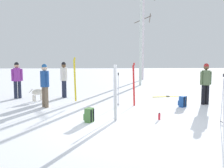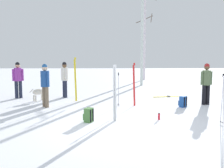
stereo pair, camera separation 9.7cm
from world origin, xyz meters
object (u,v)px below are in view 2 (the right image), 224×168
at_px(person_4, 18,78).
at_px(ski_poles_0, 223,98).
at_px(ski_pair_planted_1, 115,93).
at_px(birch_tree_1, 142,23).
at_px(birch_tree_2, 145,34).
at_px(ski_pair_planted_2, 75,80).
at_px(dog, 39,92).
at_px(backpack_0, 183,102).
at_px(person_0, 206,81).
at_px(backpack_2, 89,115).
at_px(person_1, 65,77).
at_px(ski_pair_planted_0, 134,85).
at_px(water_bottle_0, 159,116).
at_px(person_2, 45,83).
at_px(ski_pair_lying_0, 169,96).
at_px(ski_poles_1, 118,88).

bearing_deg(person_4, ski_poles_0, -32.61).
bearing_deg(ski_poles_0, ski_pair_planted_1, 170.85).
distance_m(birch_tree_1, birch_tree_2, 3.84).
distance_m(ski_pair_planted_2, ski_poles_0, 6.29).
distance_m(dog, backpack_0, 6.25).
bearing_deg(ski_pair_planted_2, birch_tree_2, 65.51).
relative_size(dog, ski_pair_planted_2, 0.34).
bearing_deg(ski_pair_planted_2, dog, 174.90).
height_order(person_0, backpack_2, person_0).
relative_size(person_0, backpack_2, 3.90).
bearing_deg(ski_pair_planted_2, backpack_0, -17.63).
height_order(person_1, ski_poles_0, person_1).
distance_m(person_1, birch_tree_2, 10.33).
xyz_separation_m(person_0, ski_pair_planted_0, (-3.02, -0.23, -0.11)).
bearing_deg(water_bottle_0, dog, 142.97).
relative_size(person_2, birch_tree_2, 0.24).
bearing_deg(ski_pair_lying_0, ski_pair_planted_0, -131.15).
relative_size(ski_pair_planted_1, ski_pair_lying_0, 1.06).
xyz_separation_m(person_0, person_1, (-6.14, 1.95, 0.00)).
height_order(person_2, dog, person_2).
height_order(person_0, person_2, same).
distance_m(person_2, birch_tree_2, 12.53).
bearing_deg(person_0, backpack_0, -155.39).
bearing_deg(person_4, ski_pair_planted_2, -17.21).
distance_m(person_4, ski_pair_planted_0, 5.67).
bearing_deg(backpack_0, person_1, 154.11).
relative_size(ski_pair_planted_1, birch_tree_1, 0.22).
height_order(ski_poles_1, backpack_2, ski_poles_1).
xyz_separation_m(ski_pair_lying_0, water_bottle_0, (-1.40, -4.54, 0.10)).
bearing_deg(ski_pair_planted_0, backpack_0, -7.97).
bearing_deg(person_1, person_2, -99.55).
height_order(ski_pair_planted_2, ski_poles_0, ski_pair_planted_2).
xyz_separation_m(ski_pair_planted_0, backpack_0, (1.92, -0.27, -0.65)).
bearing_deg(person_0, backpack_2, -149.64).
distance_m(ski_pair_planted_1, birch_tree_2, 13.74).
xyz_separation_m(person_0, dog, (-7.15, 1.05, -0.59)).
relative_size(person_1, dog, 2.55).
distance_m(ski_pair_lying_0, birch_tree_1, 6.32).
distance_m(ski_poles_0, backpack_2, 4.08).
xyz_separation_m(person_4, ski_pair_planted_1, (4.45, -4.38, -0.10)).
xyz_separation_m(ski_poles_0, birch_tree_1, (-1.12, 9.93, 3.27)).
bearing_deg(ski_poles_1, backpack_2, -112.72).
bearing_deg(person_2, backpack_0, -0.99).
height_order(ski_pair_planted_1, ski_pair_planted_2, ski_pair_planted_2).
bearing_deg(birch_tree_2, ski_pair_planted_2, -114.49).
xyz_separation_m(ski_pair_planted_0, water_bottle_0, (0.58, -2.27, -0.76)).
bearing_deg(water_bottle_0, person_2, 152.89).
xyz_separation_m(ski_pair_planted_0, birch_tree_1, (1.23, 7.04, 3.22)).
distance_m(ski_pair_lying_0, ski_poles_0, 5.23).
distance_m(person_2, backpack_0, 5.50).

